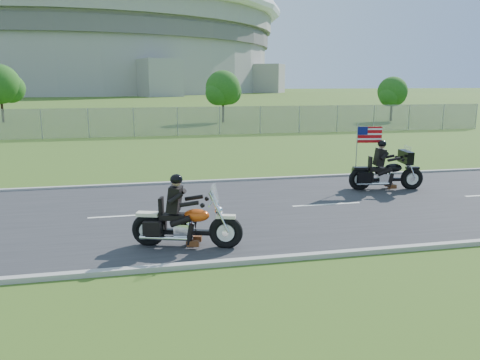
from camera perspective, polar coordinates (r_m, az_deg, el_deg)
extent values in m
plane|color=#36591B|center=(13.77, -5.14, -4.05)|extent=(420.00, 420.00, 0.00)
cube|color=#28282B|center=(13.77, -5.15, -3.97)|extent=(120.00, 8.00, 0.04)
cube|color=#9E9B93|center=(17.67, -6.73, -0.32)|extent=(120.00, 0.18, 0.12)
cube|color=#9E9B93|center=(9.96, -2.30, -10.11)|extent=(120.00, 0.18, 0.12)
cube|color=gray|center=(33.45, -18.00, 6.63)|extent=(60.00, 0.03, 2.00)
cylinder|color=#A3A099|center=(184.18, -18.21, 13.36)|extent=(130.00, 130.00, 20.00)
cylinder|color=#605E5B|center=(184.55, -18.36, 15.53)|extent=(132.00, 132.00, 4.00)
cylinder|color=#A3A099|center=(185.08, -18.49, 17.38)|extent=(134.00, 134.00, 6.00)
torus|color=white|center=(185.54, -18.57, 18.60)|extent=(140.40, 140.40, 4.40)
cylinder|color=#382316|center=(43.87, -2.08, 8.69)|extent=(0.22, 0.22, 2.52)
sphere|color=#1E5115|center=(43.81, -2.10, 11.16)|extent=(3.20, 3.20, 3.20)
sphere|color=#1E5115|center=(44.40, -1.38, 10.71)|extent=(2.40, 2.40, 2.40)
sphere|color=#1E5115|center=(43.33, -2.75, 10.55)|extent=(2.24, 2.24, 2.24)
cylinder|color=#382316|center=(48.83, -27.02, 7.91)|extent=(0.22, 0.22, 2.80)
sphere|color=#1E5115|center=(48.77, -27.25, 10.36)|extent=(3.60, 3.60, 3.60)
sphere|color=#1E5115|center=(49.12, -26.23, 9.99)|extent=(2.70, 2.70, 2.70)
cylinder|color=#382316|center=(47.47, 17.96, 8.20)|extent=(0.22, 0.22, 2.24)
sphere|color=#1E5115|center=(47.41, 18.10, 10.22)|extent=(2.80, 2.80, 2.80)
sphere|color=#1E5115|center=(48.06, 18.41, 9.84)|extent=(2.10, 2.10, 2.10)
sphere|color=#1E5115|center=(46.87, 17.75, 9.74)|extent=(1.96, 1.96, 1.96)
torus|color=black|center=(10.77, -1.74, -6.38)|extent=(0.81, 0.42, 0.79)
torus|color=black|center=(11.13, -11.09, -5.99)|extent=(0.81, 0.42, 0.79)
ellipsoid|color=#D6490F|center=(10.75, -5.31, -4.31)|extent=(0.67, 0.50, 0.30)
cube|color=black|center=(10.88, -8.19, -4.42)|extent=(0.65, 0.48, 0.13)
cube|color=black|center=(10.76, -7.98, -2.31)|extent=(0.37, 0.48, 0.59)
sphere|color=black|center=(10.64, -7.77, 0.08)|extent=(0.36, 0.36, 0.29)
cube|color=silver|center=(10.55, -3.09, -1.71)|extent=(0.19, 0.48, 0.43)
torus|color=black|center=(17.59, 20.20, 0.16)|extent=(0.83, 0.32, 0.81)
torus|color=black|center=(16.95, 14.42, 0.10)|extent=(0.83, 0.32, 0.81)
ellipsoid|color=black|center=(17.26, 18.19, 1.42)|extent=(0.66, 0.44, 0.31)
cube|color=black|center=(17.07, 16.41, 1.27)|extent=(0.64, 0.42, 0.13)
cube|color=black|center=(17.02, 16.66, 2.68)|extent=(0.33, 0.47, 0.60)
sphere|color=black|center=(16.97, 16.93, 4.24)|extent=(0.34, 0.34, 0.29)
cube|color=black|center=(17.35, 19.55, 2.66)|extent=(0.37, 0.90, 0.44)
cube|color=#B70C11|center=(17.02, 15.53, 5.34)|extent=(0.87, 0.16, 0.57)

